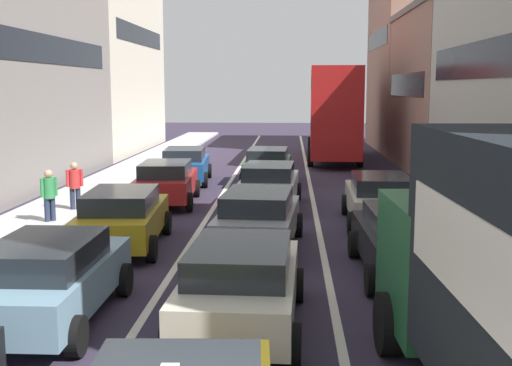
# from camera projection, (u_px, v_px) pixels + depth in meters

# --- Properties ---
(sidewalk_left) EXTENTS (2.60, 64.00, 0.14)m
(sidewalk_left) POSITION_uv_depth(u_px,v_px,m) (94.00, 191.00, 25.24)
(sidewalk_left) COLOR #BBBBBB
(sidewalk_left) RESTS_ON ground
(lane_stripe_left) EXTENTS (0.16, 60.00, 0.01)m
(lane_stripe_left) POSITION_uv_depth(u_px,v_px,m) (223.00, 193.00, 24.99)
(lane_stripe_left) COLOR silver
(lane_stripe_left) RESTS_ON ground
(lane_stripe_right) EXTENTS (0.16, 60.00, 0.01)m
(lane_stripe_right) POSITION_uv_depth(u_px,v_px,m) (312.00, 194.00, 24.82)
(lane_stripe_right) COLOR silver
(lane_stripe_right) RESTS_ON ground
(sedan_centre_lane_second) EXTENTS (2.17, 4.35, 1.49)m
(sedan_centre_lane_second) POSITION_uv_depth(u_px,v_px,m) (241.00, 283.00, 10.92)
(sedan_centre_lane_second) COLOR beige
(sedan_centre_lane_second) RESTS_ON ground
(wagon_left_lane_second) EXTENTS (2.07, 4.31, 1.49)m
(wagon_left_lane_second) POSITION_uv_depth(u_px,v_px,m) (49.00, 278.00, 11.22)
(wagon_left_lane_second) COLOR #759EB7
(wagon_left_lane_second) RESTS_ON ground
(hatchback_centre_lane_third) EXTENTS (2.30, 4.41, 1.49)m
(hatchback_centre_lane_third) POSITION_uv_depth(u_px,v_px,m) (258.00, 218.00, 16.35)
(hatchback_centre_lane_third) COLOR gray
(hatchback_centre_lane_third) RESTS_ON ground
(sedan_left_lane_third) EXTENTS (2.30, 4.41, 1.49)m
(sedan_left_lane_third) POSITION_uv_depth(u_px,v_px,m) (123.00, 217.00, 16.48)
(sedan_left_lane_third) COLOR #B29319
(sedan_left_lane_third) RESTS_ON ground
(coupe_centre_lane_fourth) EXTENTS (2.24, 4.39, 1.49)m
(coupe_centre_lane_fourth) POSITION_uv_depth(u_px,v_px,m) (269.00, 184.00, 22.02)
(coupe_centre_lane_fourth) COLOR silver
(coupe_centre_lane_fourth) RESTS_ON ground
(sedan_left_lane_fourth) EXTENTS (2.27, 4.40, 1.49)m
(sedan_left_lane_fourth) POSITION_uv_depth(u_px,v_px,m) (166.00, 182.00, 22.63)
(sedan_left_lane_fourth) COLOR #A51E1E
(sedan_left_lane_fourth) RESTS_ON ground
(sedan_centre_lane_fifth) EXTENTS (2.18, 4.36, 1.49)m
(sedan_centre_lane_fifth) POSITION_uv_depth(u_px,v_px,m) (268.00, 165.00, 27.57)
(sedan_centre_lane_fifth) COLOR #19592D
(sedan_centre_lane_fifth) RESTS_ON ground
(sedan_left_lane_fifth) EXTENTS (2.30, 4.41, 1.49)m
(sedan_left_lane_fifth) POSITION_uv_depth(u_px,v_px,m) (185.00, 164.00, 27.70)
(sedan_left_lane_fifth) COLOR #194C8C
(sedan_left_lane_fifth) RESTS_ON ground
(sedan_right_lane_behind_truck) EXTENTS (2.15, 4.34, 1.49)m
(sedan_right_lane_behind_truck) POSITION_uv_depth(u_px,v_px,m) (406.00, 240.00, 14.01)
(sedan_right_lane_behind_truck) COLOR black
(sedan_right_lane_behind_truck) RESTS_ON ground
(wagon_right_lane_far) EXTENTS (2.15, 4.34, 1.49)m
(wagon_right_lane_far) POSITION_uv_depth(u_px,v_px,m) (380.00, 198.00, 19.26)
(wagon_right_lane_far) COLOR beige
(wagon_right_lane_far) RESTS_ON ground
(bus_mid_queue_primary) EXTENTS (3.02, 10.57, 5.06)m
(bus_mid_queue_primary) POSITION_uv_depth(u_px,v_px,m) (334.00, 109.00, 36.06)
(bus_mid_queue_primary) COLOR #B21919
(bus_mid_queue_primary) RESTS_ON ground
(pedestrian_near_kerb) EXTENTS (0.38, 0.44, 1.66)m
(pedestrian_near_kerb) POSITION_uv_depth(u_px,v_px,m) (49.00, 194.00, 19.08)
(pedestrian_near_kerb) COLOR #262D47
(pedestrian_near_kerb) RESTS_ON ground
(pedestrian_mid_sidewalk) EXTENTS (0.48, 0.34, 1.66)m
(pedestrian_mid_sidewalk) POSITION_uv_depth(u_px,v_px,m) (75.00, 184.00, 20.98)
(pedestrian_mid_sidewalk) COLOR #262D47
(pedestrian_mid_sidewalk) RESTS_ON ground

